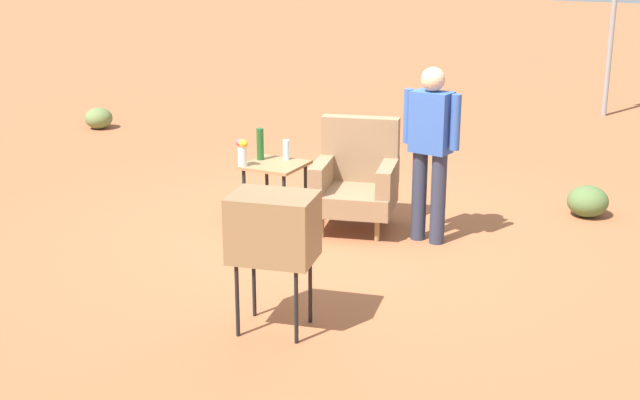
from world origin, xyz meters
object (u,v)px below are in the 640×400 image
(bottle_short_clear, at_px, (286,150))
(armchair, at_px, (356,178))
(side_table, at_px, (275,172))
(bottle_wine_green, at_px, (260,144))
(road_sign, at_px, (612,27))
(flower_vase, at_px, (242,151))
(tv_on_stand, at_px, (273,228))
(person_standing, at_px, (431,144))

(bottle_short_clear, bearing_deg, armchair, 1.89)
(side_table, relative_size, bottle_wine_green, 1.89)
(road_sign, height_order, bottle_wine_green, road_sign)
(road_sign, height_order, flower_vase, road_sign)
(armchair, height_order, tv_on_stand, armchair)
(armchair, height_order, bottle_short_clear, armchair)
(person_standing, relative_size, flower_vase, 6.19)
(side_table, relative_size, person_standing, 0.37)
(side_table, bearing_deg, armchair, 14.72)
(tv_on_stand, relative_size, person_standing, 0.63)
(road_sign, relative_size, bottle_wine_green, 7.63)
(armchair, relative_size, tv_on_stand, 1.03)
(side_table, bearing_deg, flower_vase, -135.61)
(armchair, relative_size, road_sign, 0.43)
(side_table, xyz_separation_m, tv_on_stand, (1.21, -2.17, 0.27))
(road_sign, bearing_deg, armchair, -100.75)
(armchair, bearing_deg, bottle_short_clear, -178.11)
(armchair, height_order, bottle_wine_green, armchair)
(armchair, height_order, person_standing, person_standing)
(tv_on_stand, xyz_separation_m, flower_vase, (-1.44, 1.94, -0.03))
(armchair, bearing_deg, side_table, -165.28)
(flower_vase, bearing_deg, tv_on_stand, -53.42)
(side_table, distance_m, road_sign, 7.24)
(side_table, distance_m, tv_on_stand, 2.50)
(bottle_short_clear, bearing_deg, bottle_wine_green, -153.51)
(tv_on_stand, bearing_deg, road_sign, 84.66)
(road_sign, bearing_deg, tv_on_stand, -95.34)
(tv_on_stand, bearing_deg, person_standing, 81.47)
(bottle_wine_green, bearing_deg, road_sign, 71.67)
(bottle_short_clear, bearing_deg, road_sign, 73.17)
(tv_on_stand, bearing_deg, flower_vase, 126.58)
(tv_on_stand, bearing_deg, armchair, 100.04)
(armchair, xyz_separation_m, bottle_wine_green, (-0.99, -0.14, 0.27))
(bottle_short_clear, xyz_separation_m, flower_vase, (-0.26, -0.41, 0.05))
(bottle_wine_green, bearing_deg, bottle_short_clear, 26.49)
(person_standing, xyz_separation_m, flower_vase, (-1.79, -0.37, -0.19))
(road_sign, bearing_deg, bottle_wine_green, -108.33)
(road_sign, distance_m, flower_vase, 7.50)
(tv_on_stand, height_order, person_standing, person_standing)
(road_sign, xyz_separation_m, bottle_wine_green, (-2.26, -6.82, -0.62))
(bottle_short_clear, relative_size, bottle_wine_green, 0.62)
(side_table, distance_m, bottle_short_clear, 0.26)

